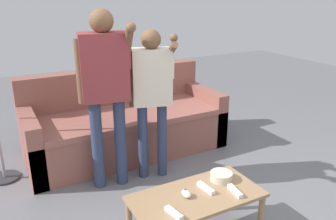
{
  "coord_description": "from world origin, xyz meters",
  "views": [
    {
      "loc": [
        -1.34,
        -1.77,
        1.75
      ],
      "look_at": [
        -0.13,
        0.48,
        0.84
      ],
      "focal_mm": 36.84,
      "sensor_mm": 36.0,
      "label": 1
    }
  ],
  "objects_px": {
    "coffee_table": "(196,201)",
    "player_center": "(152,88)",
    "couch": "(124,124)",
    "game_remote_nunchuk": "(186,194)",
    "player_left": "(105,81)",
    "game_remote_wand_near": "(174,213)",
    "game_remote_wand_far": "(206,188)",
    "snack_bowl": "(221,176)",
    "game_remote_wand_spare": "(235,191)"
  },
  "relations": [
    {
      "from": "coffee_table",
      "to": "player_center",
      "type": "relative_size",
      "value": 0.65
    },
    {
      "from": "couch",
      "to": "game_remote_nunchuk",
      "type": "bearing_deg",
      "value": -96.66
    },
    {
      "from": "player_left",
      "to": "player_center",
      "type": "relative_size",
      "value": 1.13
    },
    {
      "from": "coffee_table",
      "to": "game_remote_nunchuk",
      "type": "height_order",
      "value": "game_remote_nunchuk"
    },
    {
      "from": "game_remote_wand_near",
      "to": "game_remote_wand_far",
      "type": "height_order",
      "value": "same"
    },
    {
      "from": "snack_bowl",
      "to": "game_remote_wand_far",
      "type": "bearing_deg",
      "value": -161.57
    },
    {
      "from": "game_remote_nunchuk",
      "to": "couch",
      "type": "bearing_deg",
      "value": 83.34
    },
    {
      "from": "player_left",
      "to": "game_remote_wand_spare",
      "type": "relative_size",
      "value": 10.03
    },
    {
      "from": "couch",
      "to": "player_center",
      "type": "distance_m",
      "value": 0.9
    },
    {
      "from": "game_remote_wand_spare",
      "to": "coffee_table",
      "type": "bearing_deg",
      "value": 156.74
    },
    {
      "from": "game_remote_wand_far",
      "to": "player_center",
      "type": "bearing_deg",
      "value": 87.02
    },
    {
      "from": "game_remote_nunchuk",
      "to": "game_remote_wand_spare",
      "type": "distance_m",
      "value": 0.35
    },
    {
      "from": "game_remote_nunchuk",
      "to": "player_center",
      "type": "relative_size",
      "value": 0.06
    },
    {
      "from": "couch",
      "to": "player_center",
      "type": "bearing_deg",
      "value": -87.9
    },
    {
      "from": "coffee_table",
      "to": "game_remote_wand_near",
      "type": "height_order",
      "value": "game_remote_wand_near"
    },
    {
      "from": "coffee_table",
      "to": "game_remote_wand_far",
      "type": "bearing_deg",
      "value": 13.84
    },
    {
      "from": "couch",
      "to": "game_remote_nunchuk",
      "type": "relative_size",
      "value": 24.35
    },
    {
      "from": "snack_bowl",
      "to": "coffee_table",
      "type": "bearing_deg",
      "value": -163.11
    },
    {
      "from": "game_remote_wand_near",
      "to": "game_remote_wand_far",
      "type": "distance_m",
      "value": 0.37
    },
    {
      "from": "coffee_table",
      "to": "player_center",
      "type": "distance_m",
      "value": 1.15
    },
    {
      "from": "coffee_table",
      "to": "snack_bowl",
      "type": "height_order",
      "value": "snack_bowl"
    },
    {
      "from": "couch",
      "to": "game_remote_wand_far",
      "type": "distance_m",
      "value": 1.65
    },
    {
      "from": "player_left",
      "to": "game_remote_wand_far",
      "type": "distance_m",
      "value": 1.23
    },
    {
      "from": "coffee_table",
      "to": "game_remote_wand_spare",
      "type": "xyz_separation_m",
      "value": [
        0.25,
        -0.11,
        0.07
      ]
    },
    {
      "from": "player_left",
      "to": "game_remote_wand_spare",
      "type": "xyz_separation_m",
      "value": [
        0.53,
        -1.14,
        -0.6
      ]
    },
    {
      "from": "game_remote_nunchuk",
      "to": "coffee_table",
      "type": "bearing_deg",
      "value": -10.94
    },
    {
      "from": "snack_bowl",
      "to": "player_left",
      "type": "distance_m",
      "value": 1.24
    },
    {
      "from": "couch",
      "to": "game_remote_wand_far",
      "type": "relative_size",
      "value": 12.89
    },
    {
      "from": "coffee_table",
      "to": "couch",
      "type": "bearing_deg",
      "value": 85.95
    },
    {
      "from": "coffee_table",
      "to": "game_remote_wand_spare",
      "type": "relative_size",
      "value": 5.8
    },
    {
      "from": "couch",
      "to": "player_center",
      "type": "xyz_separation_m",
      "value": [
        0.02,
        -0.68,
        0.59
      ]
    },
    {
      "from": "couch",
      "to": "player_center",
      "type": "relative_size",
      "value": 1.51
    },
    {
      "from": "game_remote_wand_far",
      "to": "game_remote_wand_spare",
      "type": "bearing_deg",
      "value": -39.51
    },
    {
      "from": "game_remote_nunchuk",
      "to": "player_center",
      "type": "bearing_deg",
      "value": 77.45
    },
    {
      "from": "snack_bowl",
      "to": "player_left",
      "type": "height_order",
      "value": "player_left"
    },
    {
      "from": "couch",
      "to": "game_remote_wand_spare",
      "type": "relative_size",
      "value": 13.43
    },
    {
      "from": "couch",
      "to": "game_remote_wand_near",
      "type": "bearing_deg",
      "value": -101.57
    },
    {
      "from": "coffee_table",
      "to": "player_center",
      "type": "height_order",
      "value": "player_center"
    },
    {
      "from": "couch",
      "to": "snack_bowl",
      "type": "relative_size",
      "value": 12.84
    },
    {
      "from": "coffee_table",
      "to": "player_left",
      "type": "height_order",
      "value": "player_left"
    },
    {
      "from": "game_remote_nunchuk",
      "to": "player_left",
      "type": "height_order",
      "value": "player_left"
    },
    {
      "from": "player_center",
      "to": "coffee_table",
      "type": "bearing_deg",
      "value": -98.19
    },
    {
      "from": "couch",
      "to": "game_remote_wand_far",
      "type": "height_order",
      "value": "couch"
    },
    {
      "from": "game_remote_wand_near",
      "to": "game_remote_wand_far",
      "type": "relative_size",
      "value": 0.93
    },
    {
      "from": "snack_bowl",
      "to": "game_remote_wand_near",
      "type": "xyz_separation_m",
      "value": [
        -0.52,
        -0.21,
        -0.01
      ]
    },
    {
      "from": "snack_bowl",
      "to": "game_remote_nunchuk",
      "type": "relative_size",
      "value": 1.9
    },
    {
      "from": "coffee_table",
      "to": "game_remote_wand_near",
      "type": "relative_size",
      "value": 5.99
    },
    {
      "from": "player_left",
      "to": "game_remote_wand_far",
      "type": "xyz_separation_m",
      "value": [
        0.37,
        -1.01,
        -0.6
      ]
    },
    {
      "from": "coffee_table",
      "to": "snack_bowl",
      "type": "distance_m",
      "value": 0.3
    },
    {
      "from": "game_remote_wand_far",
      "to": "coffee_table",
      "type": "bearing_deg",
      "value": -166.16
    }
  ]
}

